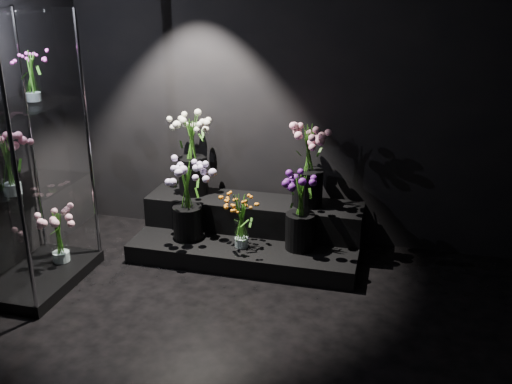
% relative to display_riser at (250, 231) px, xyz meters
% --- Properties ---
extents(floor, '(4.00, 4.00, 0.00)m').
position_rel_display_riser_xyz_m(floor, '(0.25, -1.61, -0.18)').
color(floor, black).
rests_on(floor, ground).
extents(wall_back, '(4.00, 0.00, 4.00)m').
position_rel_display_riser_xyz_m(wall_back, '(0.25, 0.39, 1.22)').
color(wall_back, black).
rests_on(wall_back, floor).
extents(display_riser, '(1.93, 0.86, 0.43)m').
position_rel_display_riser_xyz_m(display_riser, '(0.00, 0.00, 0.00)').
color(display_riser, black).
rests_on(display_riser, floor).
extents(display_case, '(0.57, 0.95, 2.08)m').
position_rel_display_riser_xyz_m(display_case, '(-1.45, -0.99, 0.86)').
color(display_case, black).
rests_on(display_case, floor).
extents(bouquet_orange_bells, '(0.34, 0.34, 0.47)m').
position_rel_display_riser_xyz_m(bouquet_orange_bells, '(0.00, -0.29, 0.23)').
color(bouquet_orange_bells, white).
rests_on(bouquet_orange_bells, display_riser).
extents(bouquet_lilac, '(0.39, 0.39, 0.69)m').
position_rel_display_riser_xyz_m(bouquet_lilac, '(-0.50, -0.23, 0.37)').
color(bouquet_lilac, black).
rests_on(bouquet_lilac, display_riser).
extents(bouquet_purple, '(0.35, 0.35, 0.64)m').
position_rel_display_riser_xyz_m(bouquet_purple, '(0.48, -0.19, 0.33)').
color(bouquet_purple, black).
rests_on(bouquet_purple, display_riser).
extents(bouquet_cream_roses, '(0.38, 0.38, 0.73)m').
position_rel_display_riser_xyz_m(bouquet_cream_roses, '(-0.58, 0.15, 0.67)').
color(bouquet_cream_roses, black).
rests_on(bouquet_cream_roses, display_riser).
extents(bouquet_pink_roses, '(0.46, 0.46, 0.70)m').
position_rel_display_riser_xyz_m(bouquet_pink_roses, '(0.47, 0.13, 0.65)').
color(bouquet_pink_roses, black).
rests_on(bouquet_pink_roses, display_riser).
extents(bouquet_case_pink, '(0.35, 0.35, 0.44)m').
position_rel_display_riser_xyz_m(bouquet_case_pink, '(-1.47, -1.15, 0.87)').
color(bouquet_case_pink, white).
rests_on(bouquet_case_pink, display_case).
extents(bouquet_case_magenta, '(0.26, 0.26, 0.38)m').
position_rel_display_riser_xyz_m(bouquet_case_magenta, '(-1.44, -0.80, 1.44)').
color(bouquet_case_magenta, white).
rests_on(bouquet_case_magenta, display_case).
extents(bouquet_case_base_pink, '(0.44, 0.44, 0.46)m').
position_rel_display_riser_xyz_m(bouquet_case_base_pink, '(-1.40, -0.79, 0.16)').
color(bouquet_case_base_pink, white).
rests_on(bouquet_case_base_pink, display_case).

